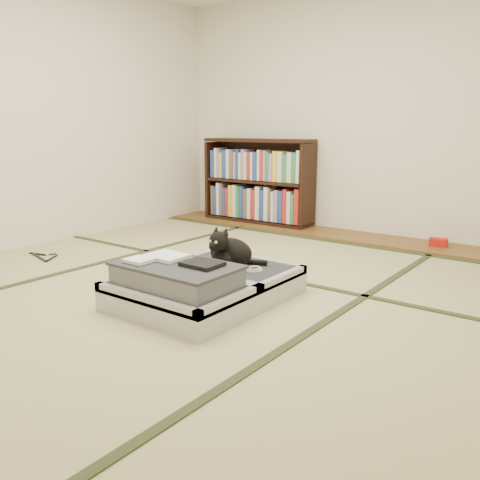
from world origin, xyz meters
The scene contains 10 objects.
floor centered at (0.00, 0.00, 0.00)m, with size 4.50×4.50×0.00m, color tan.
wood_strip centered at (0.00, 2.00, 0.01)m, with size 4.00×0.50×0.02m, color brown.
red_item centered at (0.98, 2.03, 0.06)m, with size 0.15×0.09×0.07m, color #B1150E.
room_shell centered at (0.00, 0.00, 1.46)m, with size 4.50×4.50×4.50m.
tatami_borders centered at (0.00, 0.49, 0.00)m, with size 4.00×4.50×0.01m.
bookcase centered at (-0.99, 2.07, 0.45)m, with size 1.29×0.29×0.92m.
suitcase centered at (0.24, -0.30, 0.11)m, with size 0.80×1.06×0.31m.
cat centered at (0.22, -0.01, 0.26)m, with size 0.35×0.36×0.29m.
cable_coil centered at (0.40, 0.02, 0.16)m, with size 0.11×0.11×0.03m.
hanger centered at (-1.53, -0.25, 0.01)m, with size 0.37×0.21×0.01m.
Camera 1 is at (2.19, -2.52, 1.04)m, focal length 38.00 mm.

